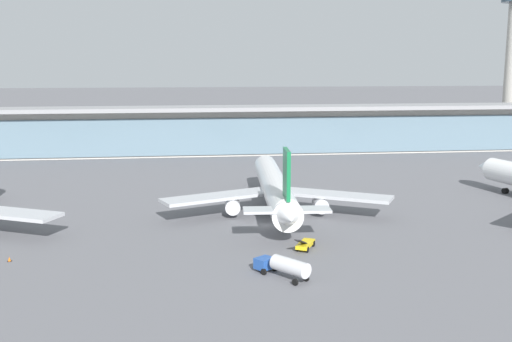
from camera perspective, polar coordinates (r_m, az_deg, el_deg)
ground_plane at (r=108.79m, az=1.08°, el=-5.13°), size 1200.00×1200.00×0.00m
airliner_centre_stand at (r=117.67m, az=1.78°, el=-1.58°), size 43.53×56.71×15.10m
service_truck_under_wing_yellow at (r=95.67m, az=4.59°, el=-6.81°), size 4.41×6.63×2.70m
service_truck_by_tail_blue at (r=83.00m, az=2.65°, el=-8.81°), size 7.06×8.17×2.95m
terminal_building at (r=190.18m, az=-2.53°, el=3.86°), size 243.35×12.80×15.20m
safety_cone_charlie at (r=96.83m, az=-21.99°, el=-7.63°), size 0.62×0.62×0.70m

